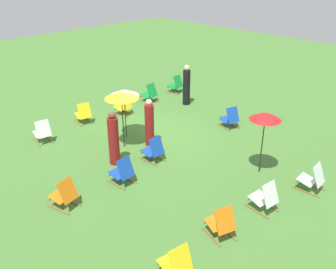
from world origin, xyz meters
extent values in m
plane|color=#477A33|center=(0.00, 0.00, 0.00)|extent=(40.00, 40.00, 0.00)
cube|color=olive|center=(4.05, 1.52, 0.02)|extent=(0.22, 0.75, 0.04)
cube|color=olive|center=(4.47, 1.62, 0.02)|extent=(0.22, 0.75, 0.04)
cube|color=orange|center=(4.28, 1.47, 0.27)|extent=(0.57, 0.54, 0.13)
cube|color=orange|center=(4.21, 1.76, 0.55)|extent=(0.53, 0.36, 0.57)
cylinder|color=olive|center=(4.33, 1.28, 0.20)|extent=(0.43, 0.13, 0.03)
cube|color=yellow|center=(3.95, 5.19, 0.27)|extent=(0.54, 0.50, 0.13)
cube|color=yellow|center=(4.00, 5.49, 0.55)|extent=(0.51, 0.32, 0.57)
cylinder|color=olive|center=(3.92, 4.99, 0.20)|extent=(0.44, 0.10, 0.03)
cube|color=olive|center=(-3.07, 1.69, 0.02)|extent=(0.24, 0.74, 0.04)
cube|color=olive|center=(-2.65, 1.57, 0.02)|extent=(0.24, 0.74, 0.04)
cube|color=#1947B7|center=(-2.89, 1.53, 0.27)|extent=(0.58, 0.55, 0.13)
cube|color=#1947B7|center=(-2.81, 1.82, 0.55)|extent=(0.53, 0.37, 0.57)
cylinder|color=olive|center=(-2.94, 1.34, 0.20)|extent=(0.43, 0.15, 0.03)
cube|color=olive|center=(0.72, 1.42, 0.02)|extent=(0.06, 0.76, 0.04)
cube|color=olive|center=(1.16, 1.43, 0.02)|extent=(0.06, 0.76, 0.04)
cube|color=#1947B7|center=(0.94, 1.33, 0.27)|extent=(0.49, 0.45, 0.13)
cube|color=#1947B7|center=(0.93, 1.63, 0.55)|extent=(0.49, 0.26, 0.57)
cylinder|color=olive|center=(0.95, 1.13, 0.20)|extent=(0.44, 0.04, 0.03)
cube|color=olive|center=(2.26, 1.75, 0.02)|extent=(0.08, 0.76, 0.04)
cube|color=olive|center=(2.70, 1.78, 0.02)|extent=(0.08, 0.76, 0.04)
cube|color=#1947B7|center=(2.49, 1.66, 0.27)|extent=(0.50, 0.46, 0.13)
cube|color=#1947B7|center=(2.47, 1.96, 0.55)|extent=(0.49, 0.27, 0.57)
cylinder|color=olive|center=(2.50, 1.46, 0.20)|extent=(0.44, 0.05, 0.03)
cube|color=olive|center=(-1.19, 5.77, 0.02)|extent=(0.08, 0.76, 0.04)
cube|color=olive|center=(-0.75, 5.80, 0.02)|extent=(0.08, 0.76, 0.04)
cube|color=white|center=(-0.97, 5.69, 0.27)|extent=(0.51, 0.46, 0.13)
cube|color=white|center=(-0.99, 5.99, 0.55)|extent=(0.49, 0.28, 0.57)
cylinder|color=olive|center=(-0.95, 5.49, 0.20)|extent=(0.44, 0.06, 0.03)
cube|color=olive|center=(-2.82, -2.58, 0.02)|extent=(0.09, 0.76, 0.04)
cube|color=olive|center=(-2.38, -2.55, 0.02)|extent=(0.09, 0.76, 0.04)
cube|color=#148C38|center=(-2.60, -2.66, 0.27)|extent=(0.51, 0.46, 0.13)
cube|color=#148C38|center=(-2.62, -2.36, 0.55)|extent=(0.50, 0.28, 0.57)
cylinder|color=olive|center=(-2.58, -2.86, 0.20)|extent=(0.44, 0.06, 0.03)
cube|color=olive|center=(-4.54, -2.62, 0.02)|extent=(0.12, 0.76, 0.04)
cube|color=olive|center=(-4.10, -2.57, 0.02)|extent=(0.12, 0.76, 0.04)
cube|color=#148C38|center=(-4.31, -2.69, 0.27)|extent=(0.52, 0.48, 0.13)
cube|color=#148C38|center=(-4.34, -2.40, 0.55)|extent=(0.50, 0.30, 0.57)
cylinder|color=olive|center=(-4.29, -2.89, 0.20)|extent=(0.44, 0.07, 0.03)
cube|color=olive|center=(2.10, 5.22, 0.02)|extent=(0.27, 0.73, 0.04)
cube|color=olive|center=(2.52, 5.08, 0.02)|extent=(0.27, 0.73, 0.04)
cube|color=orange|center=(2.28, 5.06, 0.27)|extent=(0.59, 0.56, 0.13)
cube|color=orange|center=(2.37, 5.34, 0.55)|extent=(0.53, 0.38, 0.57)
cylinder|color=olive|center=(2.21, 4.87, 0.20)|extent=(0.43, 0.16, 0.03)
cube|color=olive|center=(2.51, -2.25, 0.02)|extent=(0.17, 0.75, 0.04)
cube|color=olive|center=(2.94, -2.33, 0.02)|extent=(0.17, 0.75, 0.04)
cube|color=white|center=(2.71, -2.39, 0.27)|extent=(0.55, 0.51, 0.13)
cube|color=white|center=(2.76, -2.09, 0.55)|extent=(0.52, 0.33, 0.57)
cylinder|color=olive|center=(2.67, -2.59, 0.20)|extent=(0.44, 0.10, 0.03)
cube|color=olive|center=(-1.06, -2.27, 0.02)|extent=(0.18, 0.75, 0.04)
cube|color=olive|center=(-0.62, -2.19, 0.02)|extent=(0.18, 0.75, 0.04)
cube|color=yellow|center=(-0.82, -2.33, 0.27)|extent=(0.55, 0.52, 0.13)
cube|color=yellow|center=(-0.88, -2.03, 0.55)|extent=(0.52, 0.33, 0.57)
cylinder|color=olive|center=(-0.78, -2.52, 0.20)|extent=(0.44, 0.11, 0.03)
cube|color=olive|center=(0.51, 5.36, 0.02)|extent=(0.12, 0.76, 0.04)
cube|color=olive|center=(0.95, 5.31, 0.02)|extent=(0.12, 0.76, 0.04)
cube|color=white|center=(0.72, 5.23, 0.27)|extent=(0.52, 0.48, 0.13)
cube|color=white|center=(0.75, 5.53, 0.55)|extent=(0.50, 0.30, 0.57)
cylinder|color=olive|center=(0.70, 5.03, 0.20)|extent=(0.44, 0.08, 0.03)
cube|color=olive|center=(0.56, -2.62, 0.02)|extent=(0.21, 0.75, 0.04)
cube|color=olive|center=(0.99, -2.72, 0.02)|extent=(0.21, 0.75, 0.04)
cube|color=yellow|center=(0.75, -2.77, 0.27)|extent=(0.56, 0.53, 0.13)
cube|color=yellow|center=(0.82, -2.48, 0.55)|extent=(0.52, 0.35, 0.57)
cylinder|color=olive|center=(0.71, -2.96, 0.20)|extent=(0.44, 0.13, 0.03)
cylinder|color=black|center=(0.98, 0.06, 0.98)|extent=(0.03, 0.03, 1.95)
cone|color=yellow|center=(0.98, 0.06, 1.86)|extent=(1.10, 1.10, 0.23)
cylinder|color=black|center=(-0.81, 4.27, 0.96)|extent=(0.03, 0.03, 1.92)
cone|color=red|center=(-0.81, 4.27, 1.83)|extent=(0.93, 0.93, 0.23)
cylinder|color=black|center=(0.44, -0.48, 0.88)|extent=(0.03, 0.03, 1.77)
cone|color=pink|center=(0.44, -0.48, 1.68)|extent=(1.01, 1.01, 0.21)
cylinder|color=black|center=(-3.52, -1.14, 0.76)|extent=(0.44, 0.44, 1.52)
sphere|color=beige|center=(-3.52, -1.14, 1.63)|extent=(0.24, 0.24, 0.24)
cylinder|color=maroon|center=(0.26, 0.58, 0.73)|extent=(0.43, 0.43, 1.47)
sphere|color=beige|center=(0.26, 0.58, 1.56)|extent=(0.21, 0.21, 0.21)
cylinder|color=maroon|center=(1.91, 0.74, 0.77)|extent=(0.47, 0.47, 1.54)
sphere|color=brown|center=(1.91, 0.74, 1.64)|extent=(0.23, 0.23, 0.23)
camera|label=1|loc=(8.20, 9.26, 6.01)|focal=40.71mm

